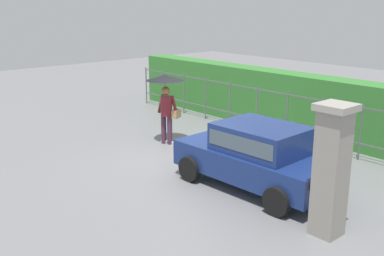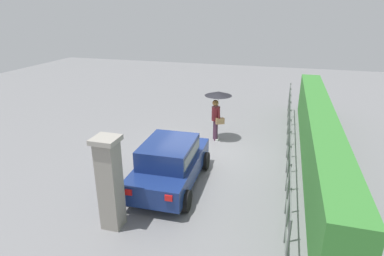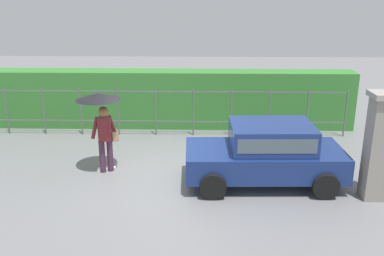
# 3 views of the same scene
# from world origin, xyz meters

# --- Properties ---
(ground_plane) EXTENTS (40.00, 40.00, 0.00)m
(ground_plane) POSITION_xyz_m (0.00, 0.00, 0.00)
(ground_plane) COLOR slate
(car) EXTENTS (3.78, 1.95, 1.48)m
(car) POSITION_xyz_m (2.52, -0.23, 0.80)
(car) COLOR navy
(car) RESTS_ON ground
(pedestrian) EXTENTS (1.10, 1.10, 2.05)m
(pedestrian) POSITION_xyz_m (-1.51, 0.38, 1.54)
(pedestrian) COLOR #47283D
(pedestrian) RESTS_ON ground
(gate_pillar) EXTENTS (0.60, 0.60, 2.42)m
(gate_pillar) POSITION_xyz_m (4.80, -0.94, 1.24)
(gate_pillar) COLOR gray
(gate_pillar) RESTS_ON ground
(fence_section) EXTENTS (11.98, 0.05, 1.50)m
(fence_section) POSITION_xyz_m (-0.49, 3.25, 0.83)
(fence_section) COLOR #59605B
(fence_section) RESTS_ON ground
(hedge_row) EXTENTS (12.93, 0.90, 1.90)m
(hedge_row) POSITION_xyz_m (-0.49, 4.22, 0.95)
(hedge_row) COLOR #387F33
(hedge_row) RESTS_ON ground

